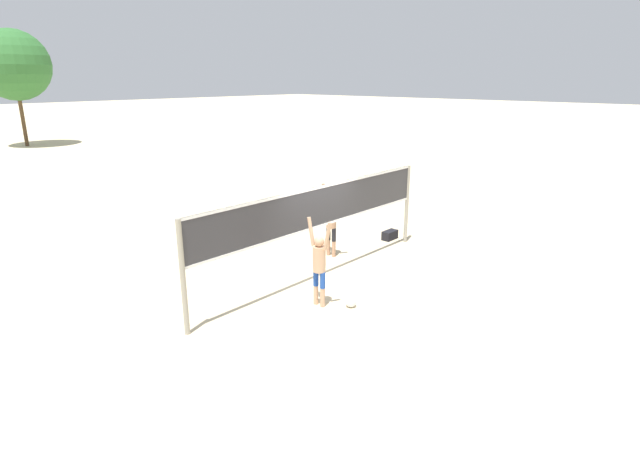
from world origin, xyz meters
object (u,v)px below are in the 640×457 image
volleyball_net (320,213)px  player_spiker (319,262)px  player_blocker (331,219)px  gear_bag (390,235)px  volleyball (351,302)px  tree_left_cluster (14,65)px

volleyball_net → player_spiker: (-1.18, -1.05, -0.67)m
player_spiker → player_blocker: size_ratio=0.97×
gear_bag → volleyball_net: bearing=-172.7°
player_blocker → gear_bag: size_ratio=3.87×
player_blocker → volleyball: size_ratio=8.62×
volleyball_net → gear_bag: bearing=7.3°
volleyball → tree_left_cluster: (4.88, 34.36, 5.53)m
player_blocker → gear_bag: player_blocker is taller
volleyball_net → player_spiker: volleyball_net is taller
volleyball_net → player_blocker: 1.76m
volleyball → gear_bag: 5.00m
gear_bag → tree_left_cluster: 32.73m
player_spiker → tree_left_cluster: 34.51m
gear_bag → tree_left_cluster: (0.35, 32.26, 5.51)m
player_blocker → gear_bag: (2.36, -0.37, -0.93)m
volleyball_net → volleyball: (-0.78, -1.62, -1.58)m
volleyball_net → player_blocker: (1.40, 0.85, -0.63)m
volleyball_net → volleyball: bearing=-115.6°
volleyball_net → player_spiker: bearing=-138.3°
volleyball → gear_bag: (4.54, 2.10, 0.02)m
player_spiker → tree_left_cluster: (5.29, 33.79, 4.61)m
volleyball_net → volleyball: volleyball_net is taller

